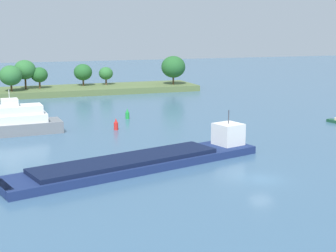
# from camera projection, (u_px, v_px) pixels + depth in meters

# --- Properties ---
(ground_plane) EXTENTS (400.00, 400.00, 0.00)m
(ground_plane) POSITION_uv_depth(u_px,v_px,m) (262.00, 179.00, 52.86)
(ground_plane) COLOR #3D607F
(treeline_island) EXTENTS (72.68, 14.46, 8.91)m
(treeline_island) POSITION_uv_depth(u_px,v_px,m) (60.00, 84.00, 121.22)
(treeline_island) COLOR #566B3D
(treeline_island) RESTS_ON ground
(cargo_barge) EXTENTS (32.48, 13.92, 5.54)m
(cargo_barge) POSITION_uv_depth(u_px,v_px,m) (146.00, 160.00, 57.47)
(cargo_barge) COLOR navy
(cargo_barge) RESTS_ON ground
(channel_buoy_red) EXTENTS (0.70, 0.70, 1.90)m
(channel_buoy_red) POSITION_uv_depth(u_px,v_px,m) (116.00, 125.00, 78.37)
(channel_buoy_red) COLOR red
(channel_buoy_red) RESTS_ON ground
(channel_buoy_green) EXTENTS (0.70, 0.70, 1.90)m
(channel_buoy_green) POSITION_uv_depth(u_px,v_px,m) (127.00, 114.00, 87.90)
(channel_buoy_green) COLOR green
(channel_buoy_green) RESTS_ON ground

